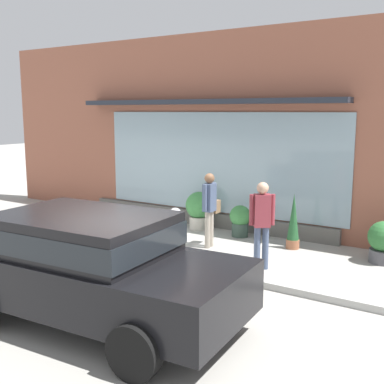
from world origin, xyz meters
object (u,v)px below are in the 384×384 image
(potted_plant_trailing_edge, at_px, (199,209))
(fire_hydrant, at_px, (175,229))
(parked_car_black, at_px, (91,262))
(potted_plant_low_front, at_px, (384,241))
(potted_plant_window_left, at_px, (293,222))
(pedestrian_passerby, at_px, (262,219))
(potted_plant_window_right, at_px, (240,220))
(pedestrian_with_handbag, at_px, (210,205))

(potted_plant_trailing_edge, bearing_deg, fire_hydrant, -73.13)
(parked_car_black, bearing_deg, potted_plant_trailing_edge, 102.69)
(potted_plant_trailing_edge, height_order, potted_plant_low_front, potted_plant_trailing_edge)
(fire_hydrant, bearing_deg, potted_plant_window_left, 35.24)
(potted_plant_low_front, bearing_deg, pedestrian_passerby, -138.30)
(potted_plant_low_front, distance_m, potted_plant_window_right, 3.24)
(pedestrian_with_handbag, distance_m, parked_car_black, 4.14)
(potted_plant_trailing_edge, height_order, potted_plant_window_right, potted_plant_trailing_edge)
(potted_plant_trailing_edge, bearing_deg, pedestrian_passerby, -37.02)
(potted_plant_trailing_edge, bearing_deg, pedestrian_with_handbag, -49.47)
(potted_plant_trailing_edge, distance_m, potted_plant_low_front, 4.44)
(pedestrian_with_handbag, xyz_separation_m, parked_car_black, (0.55, -4.10, -0.05))
(parked_car_black, height_order, potted_plant_low_front, parked_car_black)
(fire_hydrant, height_order, potted_plant_low_front, fire_hydrant)
(potted_plant_low_front, bearing_deg, potted_plant_trailing_edge, 175.71)
(fire_hydrant, bearing_deg, parked_car_black, -73.47)
(potted_plant_low_front, xyz_separation_m, potted_plant_window_right, (-3.23, 0.24, -0.03))
(pedestrian_with_handbag, bearing_deg, potted_plant_window_left, -64.23)
(potted_plant_trailing_edge, bearing_deg, potted_plant_window_left, -7.92)
(potted_plant_trailing_edge, relative_size, potted_plant_window_left, 0.78)
(pedestrian_passerby, bearing_deg, potted_plant_window_left, 54.11)
(potted_plant_window_left, bearing_deg, potted_plant_trailing_edge, 172.08)
(pedestrian_passerby, height_order, potted_plant_window_right, pedestrian_passerby)
(pedestrian_passerby, bearing_deg, fire_hydrant, 140.06)
(parked_car_black, distance_m, potted_plant_window_right, 5.27)
(pedestrian_passerby, bearing_deg, parked_car_black, -142.50)
(potted_plant_trailing_edge, relative_size, potted_plant_window_right, 1.27)
(fire_hydrant, relative_size, pedestrian_with_handbag, 0.56)
(potted_plant_window_right, bearing_deg, potted_plant_window_left, -10.95)
(fire_hydrant, height_order, potted_plant_window_right, fire_hydrant)
(fire_hydrant, distance_m, potted_plant_low_front, 4.15)
(potted_plant_window_left, bearing_deg, potted_plant_low_front, 0.94)
(parked_car_black, xyz_separation_m, potted_plant_trailing_edge, (-1.59, 5.32, -0.36))
(potted_plant_window_right, bearing_deg, pedestrian_passerby, -53.08)
(parked_car_black, distance_m, potted_plant_window_left, 5.07)
(fire_hydrant, relative_size, potted_plant_window_right, 1.23)
(parked_car_black, height_order, potted_plant_trailing_edge, parked_car_black)
(fire_hydrant, bearing_deg, pedestrian_passerby, -4.13)
(pedestrian_with_handbag, height_order, parked_car_black, pedestrian_with_handbag)
(pedestrian_with_handbag, relative_size, parked_car_black, 0.37)
(pedestrian_with_handbag, height_order, potted_plant_trailing_edge, pedestrian_with_handbag)
(fire_hydrant, relative_size, potted_plant_trailing_edge, 0.97)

